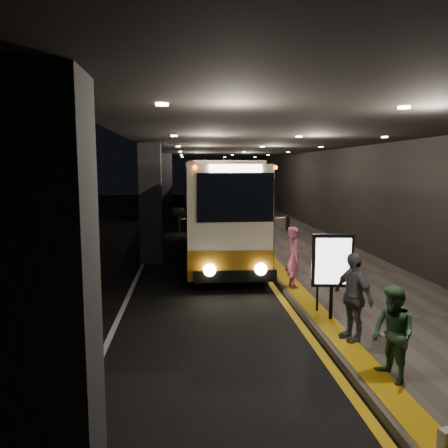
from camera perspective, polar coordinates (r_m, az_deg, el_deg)
name	(u,v)px	position (r m, az deg, el deg)	size (l,w,h in m)	color
ground	(194,290)	(12.76, -3.98, -8.61)	(90.00, 90.00, 0.00)	black
lane_line_white	(146,256)	(17.69, -10.10, -4.18)	(0.12, 50.00, 0.01)	silver
kerb_stripe_yellow	(250,255)	(17.80, 3.36, -4.01)	(0.18, 50.00, 0.01)	gold
sidewalk	(307,252)	(18.28, 10.84, -3.60)	(4.50, 50.00, 0.15)	#514C44
tactile_strip	(262,251)	(17.85, 4.96, -3.50)	(0.50, 50.00, 0.01)	gold
terminal_wall	(363,180)	(18.70, 17.74, 5.45)	(0.10, 50.00, 6.00)	black
support_columns	(151,203)	(16.37, -9.54, 2.68)	(0.80, 24.80, 4.40)	black
canopy	(254,140)	(17.51, 3.97, 10.92)	(9.00, 50.00, 0.40)	black
coach_main	(220,212)	(17.57, -0.56, 1.56)	(2.65, 11.65, 3.61)	beige
coach_second	(204,196)	(29.32, -2.62, 3.74)	(2.89, 11.13, 3.46)	beige
coach_third	(199,183)	(45.46, -3.29, 5.36)	(2.71, 12.82, 4.03)	beige
passenger_boarding	(293,257)	(12.44, 9.05, -4.29)	(0.63, 0.41, 1.73)	#BC5788
passenger_waiting_green	(393,334)	(7.55, 21.21, -13.26)	(0.74, 0.46, 1.53)	#386640
passenger_waiting_grey	(353,296)	(8.96, 16.48, -9.05)	(1.02, 0.52, 1.75)	#535358
bag_polka	(380,343)	(8.75, 19.69, -14.43)	(0.29, 0.12, 0.35)	black
bag_plain	(448,440)	(6.38, 27.24, -23.81)	(0.22, 0.13, 0.27)	silver
info_sign	(332,262)	(9.89, 13.97, -4.88)	(0.91, 0.21, 1.92)	black
stanchion_post	(317,291)	(10.56, 12.09, -8.52)	(0.05, 0.05, 1.00)	black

